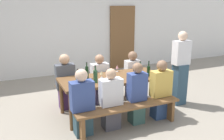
{
  "coord_description": "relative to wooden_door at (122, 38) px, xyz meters",
  "views": [
    {
      "loc": [
        -1.85,
        -4.13,
        2.14
      ],
      "look_at": [
        0.0,
        0.0,
        0.9
      ],
      "focal_mm": 38.38,
      "sensor_mm": 36.0,
      "label": 1
    }
  ],
  "objects": [
    {
      "name": "seated_guest_far_1",
      "position": [
        -1.83,
        -2.56,
        -0.53
      ],
      "size": [
        0.37,
        0.24,
        1.1
      ],
      "rotation": [
        0.0,
        0.0,
        -1.57
      ],
      "color": "#4B426F",
      "rests_on": "ground"
    },
    {
      "name": "seated_guest_near_1",
      "position": [
        -2.08,
        -3.73,
        -0.53
      ],
      "size": [
        0.39,
        0.24,
        1.1
      ],
      "rotation": [
        0.0,
        0.0,
        1.57
      ],
      "color": "#48464E",
      "rests_on": "ground"
    },
    {
      "name": "seated_guest_far_2",
      "position": [
        -1.01,
        -2.56,
        -0.51
      ],
      "size": [
        0.34,
        0.24,
        1.11
      ],
      "rotation": [
        0.0,
        0.0,
        -1.57
      ],
      "color": "#343758",
      "rests_on": "ground"
    },
    {
      "name": "wine_glass_3",
      "position": [
        -1.53,
        -2.82,
        -0.2
      ],
      "size": [
        0.06,
        0.06,
        0.15
      ],
      "color": "silver",
      "rests_on": "tasting_table"
    },
    {
      "name": "wine_bottle_0",
      "position": [
        -2.21,
        -3.32,
        -0.18
      ],
      "size": [
        0.08,
        0.08,
        0.33
      ],
      "color": "#234C2D",
      "rests_on": "tasting_table"
    },
    {
      "name": "wine_glass_0",
      "position": [
        -2.0,
        -3.1,
        -0.2
      ],
      "size": [
        0.07,
        0.07,
        0.15
      ],
      "color": "silver",
      "rests_on": "tasting_table"
    },
    {
      "name": "wine_glass_1",
      "position": [
        -2.45,
        -3.4,
        -0.19
      ],
      "size": [
        0.07,
        0.07,
        0.16
      ],
      "color": "silver",
      "rests_on": "tasting_table"
    },
    {
      "name": "wine_glass_2",
      "position": [
        -1.12,
        -2.88,
        -0.18
      ],
      "size": [
        0.08,
        0.08,
        0.16
      ],
      "color": "silver",
      "rests_on": "tasting_table"
    },
    {
      "name": "ground_plane",
      "position": [
        -1.8,
        -3.15,
        -1.05
      ],
      "size": [
        24.0,
        24.0,
        0.0
      ],
      "primitive_type": "plane",
      "color": "gray"
    },
    {
      "name": "back_wall",
      "position": [
        -1.8,
        0.14,
        0.55
      ],
      "size": [
        14.0,
        0.2,
        3.2
      ],
      "primitive_type": "cube",
      "color": "white",
      "rests_on": "ground"
    },
    {
      "name": "standing_host",
      "position": [
        -0.27,
        -3.34,
        -0.26
      ],
      "size": [
        0.36,
        0.24,
        1.61
      ],
      "rotation": [
        0.0,
        0.0,
        3.14
      ],
      "color": "#304D62",
      "rests_on": "ground"
    },
    {
      "name": "seated_guest_near_2",
      "position": [
        -1.56,
        -3.73,
        -0.5
      ],
      "size": [
        0.33,
        0.24,
        1.15
      ],
      "rotation": [
        0.0,
        0.0,
        1.57
      ],
      "color": "#355851",
      "rests_on": "ground"
    },
    {
      "name": "tasting_table",
      "position": [
        -1.8,
        -3.15,
        -0.38
      ],
      "size": [
        2.05,
        0.87,
        0.75
      ],
      "color": "brown",
      "rests_on": "ground"
    },
    {
      "name": "seated_guest_far_0",
      "position": [
        -2.6,
        -2.56,
        -0.49
      ],
      "size": [
        0.39,
        0.24,
        1.18
      ],
      "rotation": [
        0.0,
        0.0,
        -1.57
      ],
      "color": "#54326A",
      "rests_on": "ground"
    },
    {
      "name": "bench_near",
      "position": [
        -1.8,
        -3.88,
        -0.7
      ],
      "size": [
        1.95,
        0.3,
        0.45
      ],
      "color": "brown",
      "rests_on": "ground"
    },
    {
      "name": "wine_bottle_4",
      "position": [
        -2.27,
        -3.0,
        -0.18
      ],
      "size": [
        0.06,
        0.06,
        0.32
      ],
      "color": "#143319",
      "rests_on": "tasting_table"
    },
    {
      "name": "wine_bottle_3",
      "position": [
        -2.58,
        -3.45,
        -0.18
      ],
      "size": [
        0.07,
        0.07,
        0.33
      ],
      "color": "#194723",
      "rests_on": "tasting_table"
    },
    {
      "name": "seated_guest_near_0",
      "position": [
        -2.6,
        -3.73,
        -0.5
      ],
      "size": [
        0.39,
        0.24,
        1.15
      ],
      "rotation": [
        0.0,
        0.0,
        1.57
      ],
      "color": "#2D4A56",
      "rests_on": "ground"
    },
    {
      "name": "bench_far",
      "position": [
        -1.8,
        -2.41,
        -0.7
      ],
      "size": [
        1.95,
        0.3,
        0.45
      ],
      "color": "brown",
      "rests_on": "ground"
    },
    {
      "name": "seated_guest_near_3",
      "position": [
        -1.04,
        -3.73,
        -0.51
      ],
      "size": [
        0.4,
        0.24,
        1.15
      ],
      "rotation": [
        0.0,
        0.0,
        1.57
      ],
      "color": "navy",
      "rests_on": "ground"
    },
    {
      "name": "wine_bottle_1",
      "position": [
        -1.26,
        -3.32,
        -0.18
      ],
      "size": [
        0.08,
        0.08,
        0.31
      ],
      "color": "#234C2D",
      "rests_on": "tasting_table"
    },
    {
      "name": "wooden_door",
      "position": [
        0.0,
        0.0,
        0.0
      ],
      "size": [
        0.9,
        0.06,
        2.1
      ],
      "primitive_type": "cube",
      "color": "brown",
      "rests_on": "ground"
    },
    {
      "name": "wine_bottle_2",
      "position": [
        -1.1,
        -3.38,
        -0.19
      ],
      "size": [
        0.07,
        0.07,
        0.32
      ],
      "color": "#143319",
      "rests_on": "tasting_table"
    }
  ]
}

